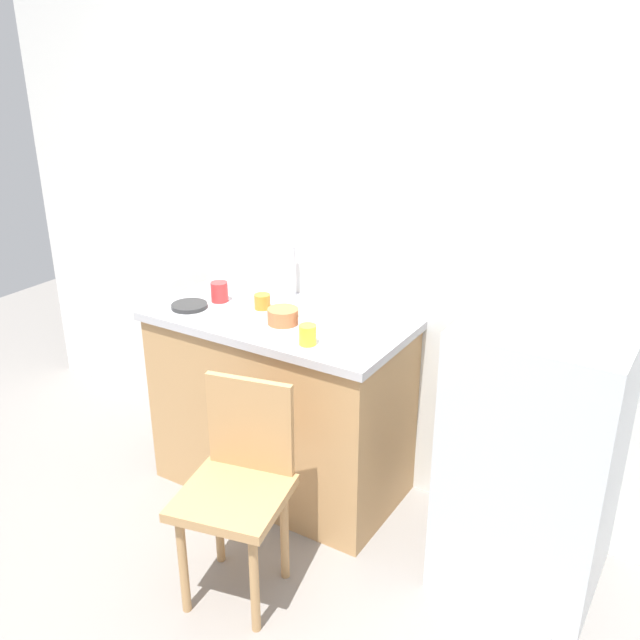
% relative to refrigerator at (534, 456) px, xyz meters
% --- Properties ---
extents(ground_plane, '(8.00, 8.00, 0.00)m').
position_rel_refrigerator_xyz_m(ground_plane, '(-0.78, -0.65, -0.57)').
color(ground_plane, gray).
extents(back_wall, '(4.80, 0.10, 2.58)m').
position_rel_refrigerator_xyz_m(back_wall, '(-0.78, 0.35, 0.72)').
color(back_wall, silver).
rests_on(back_wall, ground_plane).
extents(cabinet_base, '(1.17, 0.60, 0.87)m').
position_rel_refrigerator_xyz_m(cabinet_base, '(-1.21, 0.00, -0.14)').
color(cabinet_base, tan).
rests_on(cabinet_base, ground_plane).
extents(countertop, '(1.21, 0.64, 0.04)m').
position_rel_refrigerator_xyz_m(countertop, '(-1.21, 0.00, 0.32)').
color(countertop, '#B7B7BC').
rests_on(countertop, cabinet_base).
extents(faucet, '(0.02, 0.02, 0.25)m').
position_rel_refrigerator_xyz_m(faucet, '(-1.30, 0.25, 0.47)').
color(faucet, '#B7B7BC').
rests_on(faucet, countertop).
extents(refrigerator, '(0.62, 0.60, 1.14)m').
position_rel_refrigerator_xyz_m(refrigerator, '(0.00, 0.00, 0.00)').
color(refrigerator, silver).
rests_on(refrigerator, ground_plane).
extents(chair, '(0.48, 0.48, 0.89)m').
position_rel_refrigerator_xyz_m(chair, '(-0.95, -0.67, -0.07)').
color(chair, tan).
rests_on(chair, ground_plane).
extents(dish_tray, '(0.28, 0.20, 0.05)m').
position_rel_refrigerator_xyz_m(dish_tray, '(-0.92, 0.02, 0.37)').
color(dish_tray, white).
rests_on(dish_tray, countertop).
extents(terracotta_bowl, '(0.14, 0.14, 0.07)m').
position_rel_refrigerator_xyz_m(terracotta_bowl, '(-1.15, -0.07, 0.38)').
color(terracotta_bowl, '#C67042').
rests_on(terracotta_bowl, countertop).
extents(hotplate, '(0.17, 0.17, 0.02)m').
position_rel_refrigerator_xyz_m(hotplate, '(-1.63, -0.14, 0.35)').
color(hotplate, '#2D2D2D').
rests_on(hotplate, countertop).
extents(cup_yellow, '(0.07, 0.07, 0.09)m').
position_rel_refrigerator_xyz_m(cup_yellow, '(-0.93, -0.20, 0.38)').
color(cup_yellow, yellow).
rests_on(cup_yellow, countertop).
extents(cup_red, '(0.08, 0.08, 0.10)m').
position_rel_refrigerator_xyz_m(cup_red, '(-1.56, 0.00, 0.39)').
color(cup_red, red).
rests_on(cup_red, countertop).
extents(cup_orange, '(0.08, 0.08, 0.07)m').
position_rel_refrigerator_xyz_m(cup_orange, '(-1.33, 0.03, 0.38)').
color(cup_orange, orange).
rests_on(cup_orange, countertop).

